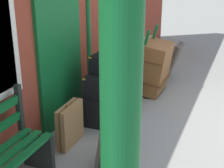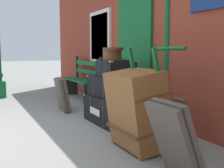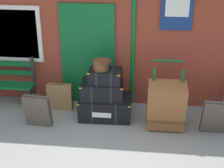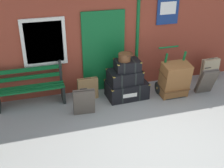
# 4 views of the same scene
# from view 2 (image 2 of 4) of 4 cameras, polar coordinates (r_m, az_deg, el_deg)

# --- Properties ---
(brick_facade) EXTENTS (10.40, 0.35, 3.20)m
(brick_facade) POSITION_cam_2_polar(r_m,az_deg,el_deg) (4.65, 9.65, 12.47)
(brick_facade) COLOR brown
(brick_facade) RESTS_ON ground
(platform_bench) EXTENTS (1.60, 0.43, 1.01)m
(platform_bench) POSITION_cam_2_polar(r_m,az_deg,el_deg) (6.58, -6.18, 0.77)
(platform_bench) COLOR #0F5B28
(platform_bench) RESTS_ON ground
(steamer_trunk_base) EXTENTS (1.03, 0.68, 0.43)m
(steamer_trunk_base) POSITION_cam_2_polar(r_m,az_deg,el_deg) (4.37, 0.55, -5.38)
(steamer_trunk_base) COLOR black
(steamer_trunk_base) RESTS_ON ground
(steamer_trunk_middle) EXTENTS (0.84, 0.60, 0.33)m
(steamer_trunk_middle) POSITION_cam_2_polar(r_m,az_deg,el_deg) (4.36, 0.29, -0.47)
(steamer_trunk_middle) COLOR black
(steamer_trunk_middle) RESTS_ON steamer_trunk_base
(steamer_trunk_top) EXTENTS (0.63, 0.48, 0.27)m
(steamer_trunk_top) POSITION_cam_2_polar(r_m,az_deg,el_deg) (4.27, 0.71, 3.30)
(steamer_trunk_top) COLOR black
(steamer_trunk_top) RESTS_ON steamer_trunk_middle
(round_hatbox) EXTENTS (0.35, 0.31, 0.19)m
(round_hatbox) POSITION_cam_2_polar(r_m,az_deg,el_deg) (4.33, 0.09, 6.51)
(round_hatbox) COLOR brown
(round_hatbox) RESTS_ON steamer_trunk_top
(porters_trolley) EXTENTS (0.71, 0.64, 1.19)m
(porters_trolley) POSITION_cam_2_polar(r_m,az_deg,el_deg) (3.32, 7.78, -8.31)
(porters_trolley) COLOR black
(porters_trolley) RESTS_ON ground
(large_brown_trunk) EXTENTS (0.70, 0.56, 0.93)m
(large_brown_trunk) POSITION_cam_2_polar(r_m,az_deg,el_deg) (3.18, 5.20, -5.32)
(large_brown_trunk) COLOR brown
(large_brown_trunk) RESTS_ON ground
(suitcase_beige) EXTENTS (0.46, 0.38, 0.74)m
(suitcase_beige) POSITION_cam_2_polar(r_m,az_deg,el_deg) (2.46, 13.11, -11.59)
(suitcase_beige) COLOR #51473D
(suitcase_beige) RESTS_ON ground
(suitcase_oxblood) EXTENTS (0.51, 0.28, 0.66)m
(suitcase_oxblood) POSITION_cam_2_polar(r_m,az_deg,el_deg) (5.27, -10.28, -2.18)
(suitcase_oxblood) COLOR #51473D
(suitcase_oxblood) RESTS_ON ground
(suitcase_caramel) EXTENTS (0.52, 0.14, 0.59)m
(suitcase_caramel) POSITION_cam_2_polar(r_m,az_deg,el_deg) (5.29, -2.31, -2.52)
(suitcase_caramel) COLOR olive
(suitcase_caramel) RESTS_ON ground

